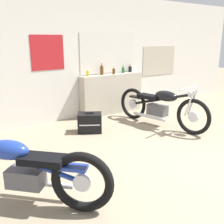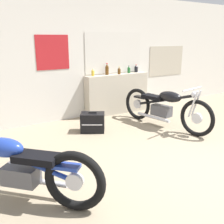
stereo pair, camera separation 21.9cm
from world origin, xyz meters
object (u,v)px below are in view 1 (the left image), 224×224
(bottle_left_center, at_px, (102,70))
(bottle_center, at_px, (114,71))
(motorcycle_blue, at_px, (20,170))
(bottle_rightmost, at_px, (130,69))
(hard_case_black, at_px, (90,123))
(motorcycle_black, at_px, (160,106))
(bottle_leftmost, at_px, (88,73))
(bottle_right_center, at_px, (123,70))

(bottle_left_center, relative_size, bottle_center, 1.51)
(bottle_left_center, relative_size, motorcycle_blue, 0.17)
(bottle_rightmost, bearing_deg, hard_case_black, -152.06)
(bottle_rightmost, bearing_deg, bottle_center, -171.78)
(bottle_center, xyz_separation_m, motorcycle_blue, (-3.03, -2.47, -0.64))
(motorcycle_blue, xyz_separation_m, motorcycle_black, (3.26, 1.09, 0.02))
(bottle_leftmost, xyz_separation_m, hard_case_black, (-0.49, -0.89, -0.87))
(bottle_leftmost, xyz_separation_m, motorcycle_blue, (-2.33, -2.51, -0.64))
(motorcycle_blue, relative_size, hard_case_black, 2.84)
(bottle_leftmost, height_order, bottle_right_center, bottle_right_center)
(bottle_right_center, height_order, motorcycle_blue, bottle_right_center)
(bottle_rightmost, xyz_separation_m, motorcycle_blue, (-3.61, -2.56, -0.65))
(bottle_leftmost, bearing_deg, bottle_right_center, 0.67)
(bottle_right_center, distance_m, motorcycle_blue, 4.25)
(motorcycle_blue, height_order, motorcycle_black, motorcycle_black)
(bottle_right_center, distance_m, hard_case_black, 1.97)
(bottle_right_center, bearing_deg, bottle_left_center, 179.33)
(hard_case_black, bearing_deg, motorcycle_black, -20.50)
(bottle_leftmost, bearing_deg, bottle_rightmost, 2.02)
(bottle_center, relative_size, hard_case_black, 0.32)
(bottle_right_center, bearing_deg, hard_case_black, -149.19)
(bottle_leftmost, xyz_separation_m, bottle_left_center, (0.39, 0.02, 0.04))
(bottle_leftmost, relative_size, hard_case_black, 0.31)
(bottle_left_center, distance_m, bottle_right_center, 0.63)
(bottle_center, bearing_deg, bottle_left_center, 169.45)
(bottle_leftmost, xyz_separation_m, bottle_rightmost, (1.27, 0.04, 0.01))
(bottle_center, bearing_deg, hard_case_black, -144.38)
(bottle_left_center, height_order, bottle_right_center, bottle_left_center)
(bottle_rightmost, relative_size, motorcycle_blue, 0.12)
(bottle_leftmost, bearing_deg, motorcycle_blue, -132.89)
(bottle_right_center, height_order, hard_case_black, bottle_right_center)
(bottle_rightmost, distance_m, motorcycle_black, 1.63)
(bottle_center, height_order, bottle_rightmost, bottle_rightmost)
(bottle_right_center, xyz_separation_m, motorcycle_blue, (-3.36, -2.52, -0.64))
(bottle_right_center, xyz_separation_m, hard_case_black, (-1.52, -0.90, -0.87))
(bottle_center, xyz_separation_m, motorcycle_black, (0.23, -1.39, -0.62))
(bottle_left_center, bearing_deg, motorcycle_blue, -137.09)
(hard_case_black, bearing_deg, bottle_rightmost, 27.94)
(bottle_leftmost, distance_m, motorcycle_black, 1.81)
(bottle_center, bearing_deg, bottle_right_center, 8.79)
(bottle_rightmost, xyz_separation_m, hard_case_black, (-1.77, -0.94, -0.88))
(bottle_left_center, xyz_separation_m, bottle_rightmost, (0.88, 0.03, -0.04))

